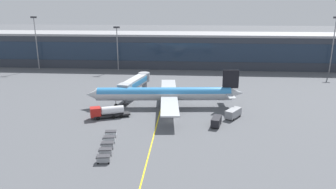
{
  "coord_description": "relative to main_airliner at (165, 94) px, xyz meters",
  "views": [
    {
      "loc": [
        5.44,
        -82.25,
        31.28
      ],
      "look_at": [
        -1.33,
        9.64,
        4.5
      ],
      "focal_mm": 34.74,
      "sensor_mm": 36.0,
      "label": 1
    }
  ],
  "objects": [
    {
      "name": "fuel_tanker",
      "position": [
        -15.09,
        -10.78,
        -2.34
      ],
      "size": [
        10.99,
        6.15,
        3.25
      ],
      "color": "#232326",
      "rests_on": "ground_plane"
    },
    {
      "name": "lavatory_truck",
      "position": [
        19.5,
        -8.38,
        -2.67
      ],
      "size": [
        5.1,
        6.11,
        2.5
      ],
      "color": "gray",
      "rests_on": "ground_plane"
    },
    {
      "name": "apron_light_mast_1",
      "position": [
        68.9,
        52.35,
        10.26
      ],
      "size": [
        2.8,
        0.5,
        24.68
      ],
      "color": "gray",
      "rests_on": "ground_plane"
    },
    {
      "name": "apron_lead_in_line",
      "position": [
        -1.04,
        -9.66,
        -4.09
      ],
      "size": [
        1.07,
        80.0,
        0.01
      ],
      "primitive_type": "cube",
      "rotation": [
        0.0,
        0.0,
        0.01
      ],
      "color": "yellow",
      "rests_on": "ground_plane"
    },
    {
      "name": "terminal_building",
      "position": [
        -15.04,
        64.3,
        3.99
      ],
      "size": [
        193.93,
        19.54,
        16.12
      ],
      "color": "#2D333D",
      "rests_on": "ground_plane"
    },
    {
      "name": "jet_bridge",
      "position": [
        -10.53,
        9.59,
        0.99
      ],
      "size": [
        7.74,
        20.08,
        6.79
      ],
      "color": "#B2B7BC",
      "rests_on": "ground_plane"
    },
    {
      "name": "baggage_cart_1",
      "position": [
        -9.78,
        -33.09,
        -3.31
      ],
      "size": [
        2.83,
        1.92,
        1.48
      ],
      "color": "gray",
      "rests_on": "ground_plane"
    },
    {
      "name": "baggage_cart_4",
      "position": [
        -11.01,
        -23.57,
        -3.31
      ],
      "size": [
        2.83,
        1.92,
        1.48
      ],
      "color": "#B2B7BC",
      "rests_on": "ground_plane"
    },
    {
      "name": "apron_light_mast_0",
      "position": [
        -26.16,
        52.35,
        7.84
      ],
      "size": [
        2.8,
        0.5,
        20.02
      ],
      "color": "gray",
      "rests_on": "ground_plane"
    },
    {
      "name": "baggage_cart_0",
      "position": [
        -9.37,
        -36.27,
        -3.31
      ],
      "size": [
        2.83,
        1.92,
        1.48
      ],
      "color": "gray",
      "rests_on": "ground_plane"
    },
    {
      "name": "crew_van",
      "position": [
        14.5,
        -14.49,
        -2.77
      ],
      "size": [
        3.18,
        5.35,
        2.3
      ],
      "color": "black",
      "rests_on": "ground_plane"
    },
    {
      "name": "ground_plane",
      "position": [
        2.36,
        -11.66,
        -4.09
      ],
      "size": [
        700.0,
        700.0,
        0.0
      ],
      "primitive_type": "plane",
      "color": "#515459"
    },
    {
      "name": "main_airliner",
      "position": [
        0.0,
        0.0,
        0.0
      ],
      "size": [
        47.9,
        38.35,
        11.4
      ],
      "color": "#B2B7BC",
      "rests_on": "ground_plane"
    },
    {
      "name": "apron_light_mast_2",
      "position": [
        -64.18,
        52.35,
        10.05
      ],
      "size": [
        2.8,
        0.5,
        24.29
      ],
      "color": "gray",
      "rests_on": "ground_plane"
    },
    {
      "name": "baggage_cart_2",
      "position": [
        -10.19,
        -29.92,
        -3.31
      ],
      "size": [
        2.83,
        1.92,
        1.48
      ],
      "color": "gray",
      "rests_on": "ground_plane"
    },
    {
      "name": "baggage_cart_3",
      "position": [
        -10.6,
        -26.75,
        -3.31
      ],
      "size": [
        2.83,
        1.92,
        1.48
      ],
      "color": "#B2B7BC",
      "rests_on": "ground_plane"
    }
  ]
}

